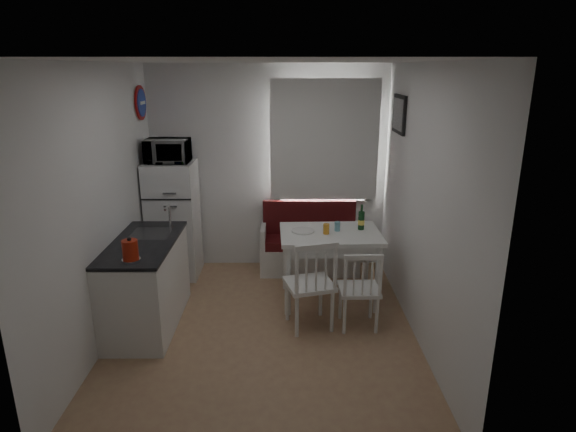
# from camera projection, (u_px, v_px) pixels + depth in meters

# --- Properties ---
(floor) EXTENTS (3.00, 3.50, 0.02)m
(floor) POSITION_uv_depth(u_px,v_px,m) (264.00, 330.00, 4.88)
(floor) COLOR #A57658
(floor) RESTS_ON ground
(ceiling) EXTENTS (3.00, 3.50, 0.02)m
(ceiling) POSITION_uv_depth(u_px,v_px,m) (260.00, 61.00, 4.11)
(ceiling) COLOR white
(ceiling) RESTS_ON wall_back
(wall_back) EXTENTS (3.00, 0.02, 2.60)m
(wall_back) POSITION_uv_depth(u_px,v_px,m) (269.00, 169.00, 6.16)
(wall_back) COLOR white
(wall_back) RESTS_ON floor
(wall_front) EXTENTS (3.00, 0.02, 2.60)m
(wall_front) POSITION_uv_depth(u_px,v_px,m) (248.00, 290.00, 2.82)
(wall_front) COLOR white
(wall_front) RESTS_ON floor
(wall_left) EXTENTS (0.02, 3.50, 2.60)m
(wall_left) POSITION_uv_depth(u_px,v_px,m) (102.00, 207.00, 4.49)
(wall_left) COLOR white
(wall_left) RESTS_ON floor
(wall_right) EXTENTS (0.02, 3.50, 2.60)m
(wall_right) POSITION_uv_depth(u_px,v_px,m) (422.00, 207.00, 4.50)
(wall_right) COLOR white
(wall_right) RESTS_ON floor
(window) EXTENTS (1.22, 0.06, 1.47)m
(window) POSITION_uv_depth(u_px,v_px,m) (324.00, 144.00, 6.04)
(window) COLOR white
(window) RESTS_ON wall_back
(curtain) EXTENTS (1.35, 0.02, 1.50)m
(curtain) POSITION_uv_depth(u_px,v_px,m) (324.00, 141.00, 5.96)
(curtain) COLOR white
(curtain) RESTS_ON wall_back
(kitchen_counter) EXTENTS (0.62, 1.32, 1.16)m
(kitchen_counter) POSITION_uv_depth(u_px,v_px,m) (147.00, 283.00, 4.89)
(kitchen_counter) COLOR white
(kitchen_counter) RESTS_ON floor
(wall_sign) EXTENTS (0.03, 0.40, 0.40)m
(wall_sign) POSITION_uv_depth(u_px,v_px,m) (141.00, 103.00, 5.62)
(wall_sign) COLOR #193199
(wall_sign) RESTS_ON wall_left
(picture_frame) EXTENTS (0.04, 0.52, 0.42)m
(picture_frame) POSITION_uv_depth(u_px,v_px,m) (399.00, 114.00, 5.33)
(picture_frame) COLOR black
(picture_frame) RESTS_ON wall_right
(bench) EXTENTS (1.26, 0.48, 0.90)m
(bench) POSITION_uv_depth(u_px,v_px,m) (309.00, 249.00, 6.23)
(bench) COLOR white
(bench) RESTS_ON floor
(dining_table) EXTENTS (1.12, 0.80, 0.82)m
(dining_table) POSITION_uv_depth(u_px,v_px,m) (330.00, 240.00, 5.29)
(dining_table) COLOR white
(dining_table) RESTS_ON floor
(chair_left) EXTENTS (0.55, 0.54, 0.52)m
(chair_left) POSITION_uv_depth(u_px,v_px,m) (310.00, 276.00, 4.69)
(chair_left) COLOR white
(chair_left) RESTS_ON floor
(chair_right) EXTENTS (0.41, 0.39, 0.45)m
(chair_right) POSITION_uv_depth(u_px,v_px,m) (361.00, 282.00, 4.73)
(chair_right) COLOR white
(chair_right) RESTS_ON floor
(fridge) EXTENTS (0.58, 0.58, 1.46)m
(fridge) POSITION_uv_depth(u_px,v_px,m) (174.00, 220.00, 5.99)
(fridge) COLOR white
(fridge) RESTS_ON floor
(microwave) EXTENTS (0.51, 0.34, 0.28)m
(microwave) POSITION_uv_depth(u_px,v_px,m) (168.00, 151.00, 5.69)
(microwave) COLOR white
(microwave) RESTS_ON fridge
(kettle) EXTENTS (0.17, 0.17, 0.22)m
(kettle) POSITION_uv_depth(u_px,v_px,m) (130.00, 250.00, 4.23)
(kettle) COLOR #A8200D
(kettle) RESTS_ON kitchen_counter
(wine_bottle) EXTENTS (0.07, 0.07, 0.29)m
(wine_bottle) POSITION_uv_depth(u_px,v_px,m) (361.00, 217.00, 5.32)
(wine_bottle) COLOR #123A19
(wine_bottle) RESTS_ON dining_table
(drinking_glass_orange) EXTENTS (0.07, 0.07, 0.11)m
(drinking_glass_orange) POSITION_uv_depth(u_px,v_px,m) (326.00, 229.00, 5.20)
(drinking_glass_orange) COLOR orange
(drinking_glass_orange) RESTS_ON dining_table
(drinking_glass_blue) EXTENTS (0.06, 0.06, 0.10)m
(drinking_glass_blue) POSITION_uv_depth(u_px,v_px,m) (337.00, 226.00, 5.30)
(drinking_glass_blue) COLOR #6CA9B9
(drinking_glass_blue) RESTS_ON dining_table
(plate) EXTENTS (0.25, 0.25, 0.02)m
(plate) POSITION_uv_depth(u_px,v_px,m) (303.00, 231.00, 5.28)
(plate) COLOR white
(plate) RESTS_ON dining_table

